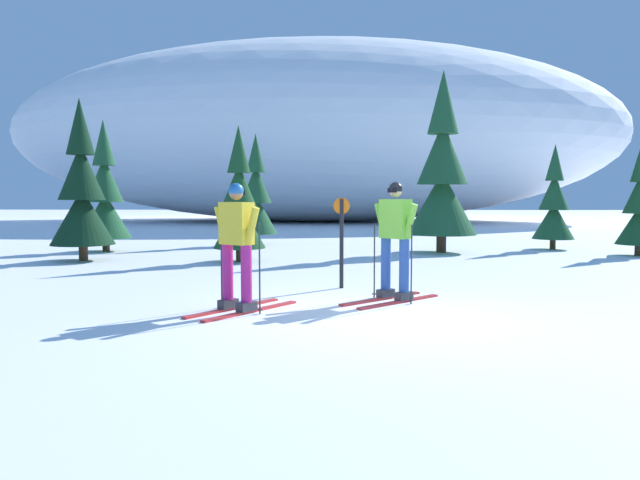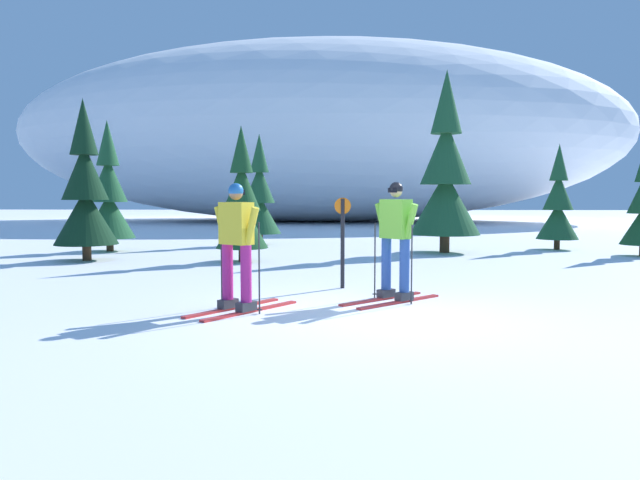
{
  "view_description": "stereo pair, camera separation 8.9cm",
  "coord_description": "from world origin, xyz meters",
  "px_view_note": "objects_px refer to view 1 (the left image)",
  "views": [
    {
      "loc": [
        -0.69,
        -7.68,
        1.58
      ],
      "look_at": [
        -0.99,
        0.9,
        0.95
      ],
      "focal_mm": 33.88,
      "sensor_mm": 36.0,
      "label": 1
    },
    {
      "loc": [
        -0.61,
        -7.68,
        1.58
      ],
      "look_at": [
        -0.99,
        0.9,
        0.95
      ],
      "focal_mm": 33.88,
      "sensor_mm": 36.0,
      "label": 2
    }
  ],
  "objects_px": {
    "pine_tree_center": "(239,205)",
    "pine_tree_left": "(82,193)",
    "pine_tree_center_left": "(256,198)",
    "trail_marker_post": "(342,237)",
    "skier_lime_jacket": "(395,238)",
    "pine_tree_center_right": "(442,177)",
    "pine_tree_far_right": "(639,209)",
    "pine_tree_far_left": "(105,197)",
    "pine_tree_right": "(554,206)",
    "skier_yellow_jacket": "(237,244)"
  },
  "relations": [
    {
      "from": "pine_tree_left",
      "to": "pine_tree_center_right",
      "type": "height_order",
      "value": "pine_tree_center_right"
    },
    {
      "from": "pine_tree_far_left",
      "to": "trail_marker_post",
      "type": "distance_m",
      "value": 9.45
    },
    {
      "from": "pine_tree_left",
      "to": "pine_tree_center_right",
      "type": "xyz_separation_m",
      "value": [
        9.08,
        2.48,
        0.46
      ]
    },
    {
      "from": "pine_tree_center_left",
      "to": "pine_tree_center",
      "type": "bearing_deg",
      "value": -86.58
    },
    {
      "from": "pine_tree_far_left",
      "to": "pine_tree_center",
      "type": "distance_m",
      "value": 4.95
    },
    {
      "from": "pine_tree_left",
      "to": "pine_tree_center",
      "type": "xyz_separation_m",
      "value": [
        3.84,
        -0.06,
        -0.28
      ]
    },
    {
      "from": "skier_yellow_jacket",
      "to": "trail_marker_post",
      "type": "xyz_separation_m",
      "value": [
        1.42,
        2.16,
        -0.05
      ]
    },
    {
      "from": "pine_tree_far_right",
      "to": "pine_tree_center",
      "type": "bearing_deg",
      "value": -170.18
    },
    {
      "from": "pine_tree_right",
      "to": "trail_marker_post",
      "type": "height_order",
      "value": "pine_tree_right"
    },
    {
      "from": "skier_lime_jacket",
      "to": "trail_marker_post",
      "type": "xyz_separation_m",
      "value": [
        -0.8,
        1.21,
        -0.07
      ]
    },
    {
      "from": "pine_tree_center_right",
      "to": "pine_tree_far_left",
      "type": "bearing_deg",
      "value": -179.98
    },
    {
      "from": "skier_lime_jacket",
      "to": "pine_tree_far_right",
      "type": "xyz_separation_m",
      "value": [
        7.04,
        7.08,
        0.29
      ]
    },
    {
      "from": "pine_tree_center_left",
      "to": "pine_tree_center",
      "type": "relative_size",
      "value": 1.1
    },
    {
      "from": "skier_lime_jacket",
      "to": "pine_tree_center",
      "type": "height_order",
      "value": "pine_tree_center"
    },
    {
      "from": "pine_tree_far_left",
      "to": "pine_tree_center",
      "type": "relative_size",
      "value": 1.14
    },
    {
      "from": "skier_yellow_jacket",
      "to": "pine_tree_left",
      "type": "distance_m",
      "value": 7.99
    },
    {
      "from": "pine_tree_center_right",
      "to": "pine_tree_far_right",
      "type": "height_order",
      "value": "pine_tree_center_right"
    },
    {
      "from": "pine_tree_left",
      "to": "pine_tree_center_left",
      "type": "height_order",
      "value": "pine_tree_left"
    },
    {
      "from": "skier_lime_jacket",
      "to": "skier_yellow_jacket",
      "type": "relative_size",
      "value": 1.02
    },
    {
      "from": "pine_tree_left",
      "to": "pine_tree_far_left",
      "type": "bearing_deg",
      "value": 99.48
    },
    {
      "from": "skier_lime_jacket",
      "to": "pine_tree_center_right",
      "type": "relative_size",
      "value": 0.35
    },
    {
      "from": "skier_lime_jacket",
      "to": "skier_yellow_jacket",
      "type": "xyz_separation_m",
      "value": [
        -2.22,
        -0.95,
        -0.02
      ]
    },
    {
      "from": "pine_tree_center",
      "to": "trail_marker_post",
      "type": "distance_m",
      "value": 4.79
    },
    {
      "from": "skier_yellow_jacket",
      "to": "pine_tree_right",
      "type": "bearing_deg",
      "value": 52.1
    },
    {
      "from": "pine_tree_center_right",
      "to": "trail_marker_post",
      "type": "relative_size",
      "value": 3.25
    },
    {
      "from": "pine_tree_center_left",
      "to": "pine_tree_right",
      "type": "relative_size",
      "value": 1.16
    },
    {
      "from": "pine_tree_center",
      "to": "trail_marker_post",
      "type": "height_order",
      "value": "pine_tree_center"
    },
    {
      "from": "pine_tree_center_left",
      "to": "trail_marker_post",
      "type": "bearing_deg",
      "value": -73.28
    },
    {
      "from": "pine_tree_far_left",
      "to": "pine_tree_center_right",
      "type": "xyz_separation_m",
      "value": [
        9.5,
        0.0,
        0.55
      ]
    },
    {
      "from": "pine_tree_center",
      "to": "pine_tree_left",
      "type": "bearing_deg",
      "value": 179.15
    },
    {
      "from": "skier_yellow_jacket",
      "to": "pine_tree_center_left",
      "type": "relative_size",
      "value": 0.49
    },
    {
      "from": "trail_marker_post",
      "to": "pine_tree_far_right",
      "type": "bearing_deg",
      "value": 36.82
    },
    {
      "from": "pine_tree_center_right",
      "to": "pine_tree_right",
      "type": "relative_size",
      "value": 1.63
    },
    {
      "from": "pine_tree_far_right",
      "to": "pine_tree_left",
      "type": "bearing_deg",
      "value": -173.05
    },
    {
      "from": "pine_tree_far_left",
      "to": "pine_tree_center_left",
      "type": "height_order",
      "value": "pine_tree_far_left"
    },
    {
      "from": "skier_lime_jacket",
      "to": "trail_marker_post",
      "type": "distance_m",
      "value": 1.45
    },
    {
      "from": "pine_tree_center_left",
      "to": "pine_tree_far_left",
      "type": "bearing_deg",
      "value": -147.49
    },
    {
      "from": "pine_tree_far_left",
      "to": "pine_tree_right",
      "type": "distance_m",
      "value": 13.0
    },
    {
      "from": "skier_lime_jacket",
      "to": "pine_tree_center_left",
      "type": "xyz_separation_m",
      "value": [
        -3.55,
        10.35,
        0.55
      ]
    },
    {
      "from": "pine_tree_far_left",
      "to": "pine_tree_center",
      "type": "xyz_separation_m",
      "value": [
        4.25,
        -2.54,
        -0.2
      ]
    },
    {
      "from": "skier_lime_jacket",
      "to": "trail_marker_post",
      "type": "bearing_deg",
      "value": 123.54
    },
    {
      "from": "pine_tree_right",
      "to": "pine_tree_far_right",
      "type": "xyz_separation_m",
      "value": [
        1.59,
        -1.83,
        -0.05
      ]
    },
    {
      "from": "pine_tree_far_left",
      "to": "trail_marker_post",
      "type": "xyz_separation_m",
      "value": [
        6.7,
        -6.63,
        -0.68
      ]
    },
    {
      "from": "skier_yellow_jacket",
      "to": "trail_marker_post",
      "type": "relative_size",
      "value": 1.13
    },
    {
      "from": "skier_yellow_jacket",
      "to": "pine_tree_far_right",
      "type": "relative_size",
      "value": 0.59
    },
    {
      "from": "pine_tree_far_left",
      "to": "pine_tree_left",
      "type": "xyz_separation_m",
      "value": [
        0.41,
        -2.48,
        0.09
      ]
    },
    {
      "from": "pine_tree_center_left",
      "to": "pine_tree_center",
      "type": "xyz_separation_m",
      "value": [
        0.3,
        -5.05,
        -0.13
      ]
    },
    {
      "from": "pine_tree_center",
      "to": "pine_tree_right",
      "type": "distance_m",
      "value": 9.42
    },
    {
      "from": "pine_tree_far_right",
      "to": "trail_marker_post",
      "type": "distance_m",
      "value": 9.8
    },
    {
      "from": "pine_tree_center_left",
      "to": "trail_marker_post",
      "type": "distance_m",
      "value": 9.57
    }
  ]
}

